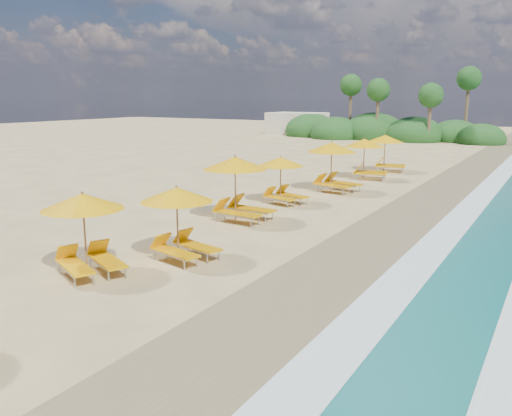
{
  "coord_description": "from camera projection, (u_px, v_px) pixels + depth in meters",
  "views": [
    {
      "loc": [
        9.06,
        -15.39,
        4.99
      ],
      "look_at": [
        0.0,
        0.0,
        1.2
      ],
      "focal_mm": 37.3,
      "sensor_mm": 36.0,
      "label": 1
    }
  ],
  "objects": [
    {
      "name": "ground",
      "position": [
        256.0,
        242.0,
        18.5
      ],
      "size": [
        160.0,
        160.0,
        0.0
      ],
      "primitive_type": "plane",
      "color": "tan",
      "rests_on": "ground"
    },
    {
      "name": "station_9",
      "position": [
        388.0,
        150.0,
        35.4
      ],
      "size": [
        3.02,
        2.9,
        2.49
      ],
      "rotation": [
        0.0,
        0.0,
        0.21
      ],
      "color": "olive",
      "rests_on": "ground"
    },
    {
      "name": "treeline",
      "position": [
        381.0,
        131.0,
        61.59
      ],
      "size": [
        25.8,
        8.8,
        9.74
      ],
      "color": "#163D14",
      "rests_on": "ground"
    },
    {
      "name": "station_8",
      "position": [
        367.0,
        156.0,
        32.16
      ],
      "size": [
        3.05,
        2.93,
        2.5
      ],
      "rotation": [
        0.0,
        0.0,
        0.22
      ],
      "color": "olive",
      "rests_on": "ground"
    },
    {
      "name": "station_6",
      "position": [
        283.0,
        177.0,
        24.84
      ],
      "size": [
        2.81,
        2.74,
        2.24
      ],
      "rotation": [
        0.0,
        0.0,
        -0.29
      ],
      "color": "olive",
      "rests_on": "ground"
    },
    {
      "name": "wet_sand",
      "position": [
        367.0,
        259.0,
        16.52
      ],
      "size": [
        4.0,
        160.0,
        0.01
      ],
      "primitive_type": "cube",
      "color": "#8C7B53",
      "rests_on": "ground"
    },
    {
      "name": "station_7",
      "position": [
        334.0,
        163.0,
        27.9
      ],
      "size": [
        3.25,
        3.12,
        2.66
      ],
      "rotation": [
        0.0,
        0.0,
        -0.22
      ],
      "color": "olive",
      "rests_on": "ground"
    },
    {
      "name": "beach_building",
      "position": [
        297.0,
        123.0,
        69.59
      ],
      "size": [
        7.0,
        5.0,
        2.8
      ],
      "primitive_type": "cube",
      "color": "beige",
      "rests_on": "ground"
    },
    {
      "name": "station_3",
      "position": [
        86.0,
        229.0,
        14.91
      ],
      "size": [
        3.11,
        3.08,
        2.37
      ],
      "rotation": [
        0.0,
        0.0,
        -0.42
      ],
      "color": "olive",
      "rests_on": "ground"
    },
    {
      "name": "station_4",
      "position": [
        181.0,
        218.0,
        16.3
      ],
      "size": [
        2.82,
        2.71,
        2.31
      ],
      "rotation": [
        0.0,
        0.0,
        -0.22
      ],
      "color": "olive",
      "rests_on": "ground"
    },
    {
      "name": "surf_foam",
      "position": [
        458.0,
        273.0,
        15.17
      ],
      "size": [
        4.0,
        160.0,
        0.01
      ],
      "color": "white",
      "rests_on": "ground"
    },
    {
      "name": "station_5",
      "position": [
        239.0,
        184.0,
        21.39
      ],
      "size": [
        2.97,
        2.77,
        2.66
      ],
      "rotation": [
        0.0,
        0.0,
        -0.06
      ],
      "color": "olive",
      "rests_on": "ground"
    }
  ]
}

